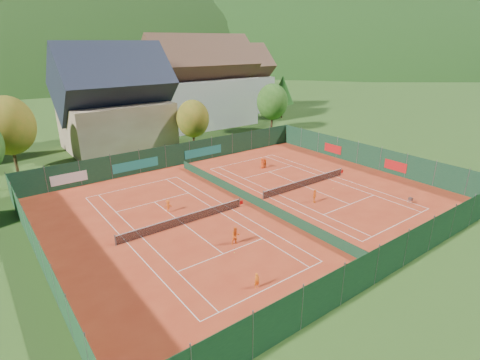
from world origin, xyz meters
The scene contains 32 objects.
ground centered at (0.00, 0.00, -0.02)m, with size 600.00×600.00×0.00m, color #294D18.
clay_pad centered at (0.00, 0.00, 0.01)m, with size 40.00×32.00×0.01m, color #B1341A.
court_markings_left centered at (-8.00, 0.00, 0.01)m, with size 11.03×23.83×0.00m.
court_markings_right centered at (8.00, 0.00, 0.01)m, with size 11.03×23.83×0.00m.
tennis_net_left centered at (-7.85, 0.00, 0.51)m, with size 13.30×0.10×1.02m.
tennis_net_right centered at (8.15, 0.00, 0.51)m, with size 13.30×0.10×1.02m.
court_divider centered at (0.00, 0.00, 0.50)m, with size 0.03×28.80×1.00m.
fence_north centered at (-0.46, 15.99, 1.47)m, with size 40.00×0.10×3.00m.
fence_south centered at (0.00, -16.00, 1.50)m, with size 40.00×0.04×3.00m.
fence_west centered at (-20.00, 0.00, 1.50)m, with size 0.04×32.00×3.00m.
fence_east centered at (20.00, 0.05, 1.48)m, with size 0.09×32.00×3.00m.
chalet centered at (-3.00, 30.00, 6.62)m, with size 16.20×12.00×16.00m.
hotel_block_a centered at (16.00, 36.00, 7.38)m, with size 21.60×11.00×17.25m.
hotel_block_b centered at (30.00, 44.00, 6.62)m, with size 17.28×10.00×15.50m.
tree_west_mid centered at (-18.00, 26.00, 6.07)m, with size 6.44×6.44×9.78m.
tree_center centered at (6.00, 22.00, 4.72)m, with size 5.01×5.01×7.60m.
tree_east_front centered at (24.00, 24.00, 5.39)m, with size 5.72×5.72×8.69m.
tree_east_mid centered at (34.00, 32.00, 6.06)m, with size 5.04×5.04×9.00m.
tree_east_back centered at (26.00, 40.00, 6.74)m, with size 7.15×7.15×10.86m.
mountain_backdrop centered at (28.54, 233.48, -39.64)m, with size 820.00×530.00×242.00m.
ball_hopper centered at (13.03, -10.10, 0.56)m, with size 0.34×0.34×0.80m.
loose_ball_0 centered at (-7.20, -6.81, 0.03)m, with size 0.07×0.07×0.07m, color #CCD833.
loose_ball_1 centered at (3.75, -10.01, 0.03)m, with size 0.07×0.07×0.07m, color #CCD833.
loose_ball_2 centered at (1.01, 5.92, 0.03)m, with size 0.07×0.07×0.07m, color #CCD833.
loose_ball_3 centered at (-3.20, 9.29, 0.03)m, with size 0.07×0.07×0.07m, color #CCD833.
loose_ball_4 centered at (10.03, -2.47, 0.03)m, with size 0.07×0.07×0.07m, color #CCD833.
player_left_near centered at (-8.63, -11.39, 0.59)m, with size 0.43×0.28×1.18m, color orange.
player_left_mid centered at (-6.30, -5.78, 0.79)m, with size 0.77×0.60×1.58m, color orange.
player_left_far centered at (-7.90, 3.35, 0.63)m, with size 0.81×0.47×1.26m, color orange.
player_right_near centered at (5.42, -3.78, 0.71)m, with size 0.83×0.35×1.42m, color orange.
player_right_far_a centered at (8.31, 8.09, 0.70)m, with size 0.69×0.45×1.40m, color #FD4D16.
player_right_far_b centered at (8.82, 8.17, 0.59)m, with size 1.10×0.35×1.19m, color orange.
Camera 1 is at (-22.49, -27.88, 16.00)m, focal length 28.00 mm.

